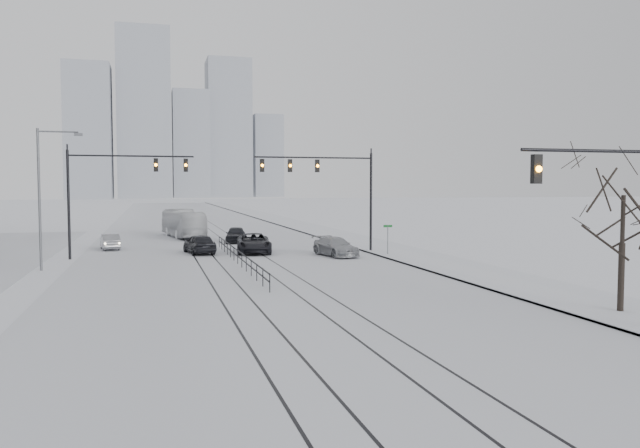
# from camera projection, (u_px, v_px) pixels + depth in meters

# --- Properties ---
(ground) EXTENTS (500.00, 500.00, 0.00)m
(ground) POSITION_uv_depth(u_px,v_px,m) (418.00, 426.00, 13.95)
(ground) COLOR silver
(ground) RESTS_ON ground
(road) EXTENTS (22.00, 260.00, 0.02)m
(road) POSITION_uv_depth(u_px,v_px,m) (203.00, 233.00, 71.75)
(road) COLOR silver
(road) RESTS_ON ground
(sidewalk_east) EXTENTS (5.00, 260.00, 0.16)m
(sidewalk_east) POSITION_uv_depth(u_px,v_px,m) (316.00, 230.00, 75.27)
(sidewalk_east) COLOR silver
(sidewalk_east) RESTS_ON ground
(curb) EXTENTS (0.10, 260.00, 0.12)m
(curb) POSITION_uv_depth(u_px,v_px,m) (296.00, 230.00, 74.63)
(curb) COLOR gray
(curb) RESTS_ON ground
(tram_rails) EXTENTS (5.30, 180.00, 0.01)m
(tram_rails) POSITION_uv_depth(u_px,v_px,m) (222.00, 250.00, 52.48)
(tram_rails) COLOR black
(tram_rails) RESTS_ON ground
(skyline) EXTENTS (96.00, 48.00, 72.00)m
(skyline) POSITION_uv_depth(u_px,v_px,m) (175.00, 129.00, 276.98)
(skyline) COLOR #91969F
(skyline) RESTS_ON ground
(traffic_mast_near) EXTENTS (6.10, 0.37, 7.00)m
(traffic_mast_near) POSITION_uv_depth(u_px,v_px,m) (628.00, 209.00, 22.27)
(traffic_mast_near) COLOR black
(traffic_mast_near) RESTS_ON ground
(traffic_mast_ne) EXTENTS (9.60, 0.37, 8.00)m
(traffic_mast_ne) POSITION_uv_depth(u_px,v_px,m) (331.00, 181.00, 49.44)
(traffic_mast_ne) COLOR black
(traffic_mast_ne) RESTS_ON ground
(traffic_mast_nw) EXTENTS (9.10, 0.37, 8.00)m
(traffic_mast_nw) POSITION_uv_depth(u_px,v_px,m) (111.00, 183.00, 46.06)
(traffic_mast_nw) COLOR black
(traffic_mast_nw) RESTS_ON ground
(street_light_west) EXTENTS (2.73, 0.25, 9.00)m
(street_light_west) POSITION_uv_depth(u_px,v_px,m) (44.00, 189.00, 39.35)
(street_light_west) COLOR #595B60
(street_light_west) RESTS_ON ground
(bare_tree) EXTENTS (4.40, 4.40, 6.10)m
(bare_tree) POSITION_uv_depth(u_px,v_px,m) (623.00, 207.00, 25.80)
(bare_tree) COLOR black
(bare_tree) RESTS_ON ground
(median_fence) EXTENTS (0.06, 24.00, 1.00)m
(median_fence) POSITION_uv_depth(u_px,v_px,m) (238.00, 257.00, 42.82)
(median_fence) COLOR black
(median_fence) RESTS_ON ground
(street_sign) EXTENTS (0.70, 0.06, 2.40)m
(street_sign) POSITION_uv_depth(u_px,v_px,m) (388.00, 235.00, 47.76)
(street_sign) COLOR #595B60
(street_sign) RESTS_ON ground
(sedan_sb_inner) EXTENTS (2.58, 4.85, 1.57)m
(sedan_sb_inner) POSITION_uv_depth(u_px,v_px,m) (200.00, 244.00, 49.34)
(sedan_sb_inner) COLOR black
(sedan_sb_inner) RESTS_ON ground
(sedan_sb_outer) EXTENTS (1.95, 4.15, 1.31)m
(sedan_sb_outer) POSITION_uv_depth(u_px,v_px,m) (110.00, 242.00, 52.58)
(sedan_sb_outer) COLOR gray
(sedan_sb_outer) RESTS_ON ground
(sedan_nb_front) EXTENTS (3.22, 5.89, 1.56)m
(sedan_nb_front) POSITION_uv_depth(u_px,v_px,m) (254.00, 243.00, 49.78)
(sedan_nb_front) COLOR black
(sedan_nb_front) RESTS_ON ground
(sedan_nb_right) EXTENTS (2.94, 5.23, 1.43)m
(sedan_nb_right) POSITION_uv_depth(u_px,v_px,m) (335.00, 247.00, 47.63)
(sedan_nb_right) COLOR #97999E
(sedan_nb_right) RESTS_ON ground
(sedan_nb_far) EXTENTS (2.56, 4.68, 1.51)m
(sedan_nb_far) POSITION_uv_depth(u_px,v_px,m) (236.00, 235.00, 59.00)
(sedan_nb_far) COLOR black
(sedan_nb_far) RESTS_ON ground
(box_truck) EXTENTS (4.20, 10.67, 2.90)m
(box_truck) POSITION_uv_depth(u_px,v_px,m) (183.00, 224.00, 64.95)
(box_truck) COLOR silver
(box_truck) RESTS_ON ground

